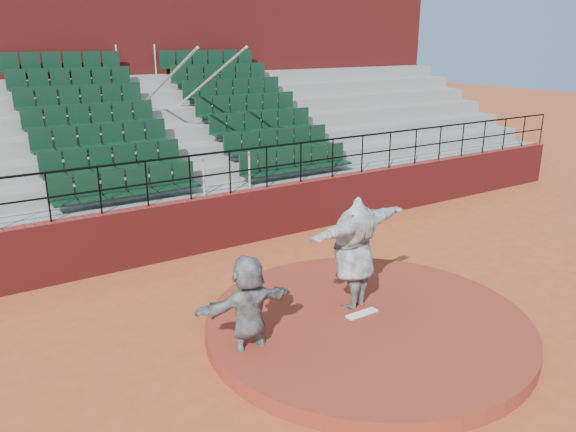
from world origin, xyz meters
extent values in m
plane|color=#A84B26|center=(0.00, 0.00, 0.00)|extent=(90.00, 90.00, 0.00)
cylinder|color=maroon|center=(0.00, 0.00, 0.12)|extent=(5.50, 5.50, 0.25)
cube|color=white|center=(0.00, 0.15, 0.27)|extent=(0.60, 0.15, 0.03)
cube|color=maroon|center=(0.00, 5.00, 0.65)|extent=(24.00, 0.30, 1.30)
cylinder|color=black|center=(0.00, 5.00, 2.30)|extent=(24.00, 0.05, 0.05)
cylinder|color=black|center=(0.00, 5.00, 1.80)|extent=(24.00, 0.04, 0.04)
cylinder|color=black|center=(-4.00, 5.00, 1.80)|extent=(0.04, 0.04, 1.00)
cylinder|color=black|center=(-3.00, 5.00, 1.80)|extent=(0.04, 0.04, 1.00)
cylinder|color=black|center=(-2.00, 5.00, 1.80)|extent=(0.04, 0.04, 1.00)
cylinder|color=black|center=(-1.00, 5.00, 1.80)|extent=(0.04, 0.04, 1.00)
cylinder|color=black|center=(0.00, 5.00, 1.80)|extent=(0.04, 0.04, 1.00)
cylinder|color=black|center=(1.00, 5.00, 1.80)|extent=(0.04, 0.04, 1.00)
cylinder|color=black|center=(2.00, 5.00, 1.80)|extent=(0.04, 0.04, 1.00)
cylinder|color=black|center=(3.00, 5.00, 1.80)|extent=(0.04, 0.04, 1.00)
cylinder|color=black|center=(4.00, 5.00, 1.80)|extent=(0.04, 0.04, 1.00)
cylinder|color=black|center=(5.00, 5.00, 1.80)|extent=(0.04, 0.04, 1.00)
cylinder|color=black|center=(6.00, 5.00, 1.80)|extent=(0.04, 0.04, 1.00)
cylinder|color=black|center=(7.00, 5.00, 1.80)|extent=(0.04, 0.04, 1.00)
cylinder|color=black|center=(8.00, 5.00, 1.80)|extent=(0.04, 0.04, 1.00)
cylinder|color=black|center=(9.00, 5.00, 1.80)|extent=(0.04, 0.04, 1.00)
cylinder|color=black|center=(10.00, 5.00, 1.80)|extent=(0.04, 0.04, 1.00)
cylinder|color=black|center=(11.00, 5.00, 1.80)|extent=(0.04, 0.04, 1.00)
cylinder|color=black|center=(12.00, 5.00, 1.80)|extent=(0.04, 0.04, 1.00)
cube|color=gray|center=(0.00, 5.58, 0.65)|extent=(24.00, 0.85, 1.30)
cube|color=black|center=(-2.25, 5.59, 1.66)|extent=(3.30, 0.48, 0.72)
cube|color=black|center=(2.25, 5.59, 1.66)|extent=(3.30, 0.48, 0.72)
cube|color=gray|center=(0.00, 6.43, 0.85)|extent=(24.00, 0.85, 1.70)
cube|color=black|center=(-2.25, 6.44, 2.06)|extent=(3.30, 0.48, 0.72)
cube|color=black|center=(2.25, 6.44, 2.06)|extent=(3.30, 0.48, 0.72)
cube|color=gray|center=(0.00, 7.28, 1.05)|extent=(24.00, 0.85, 2.10)
cube|color=black|center=(-2.25, 7.29, 2.46)|extent=(3.30, 0.48, 0.72)
cube|color=black|center=(2.25, 7.29, 2.46)|extent=(3.30, 0.48, 0.72)
cube|color=gray|center=(0.00, 8.12, 1.25)|extent=(24.00, 0.85, 2.50)
cube|color=black|center=(-2.25, 8.13, 2.86)|extent=(3.30, 0.48, 0.72)
cube|color=black|center=(2.25, 8.13, 2.86)|extent=(3.30, 0.48, 0.72)
cube|color=gray|center=(0.00, 8.97, 1.45)|extent=(24.00, 0.85, 2.90)
cube|color=black|center=(-2.25, 8.98, 3.26)|extent=(3.30, 0.48, 0.72)
cube|color=black|center=(2.25, 8.98, 3.26)|extent=(3.30, 0.48, 0.72)
cube|color=gray|center=(0.00, 9.82, 1.65)|extent=(24.00, 0.85, 3.30)
cube|color=black|center=(-2.25, 9.83, 3.66)|extent=(3.30, 0.48, 0.72)
cube|color=black|center=(2.25, 9.83, 3.66)|extent=(3.30, 0.48, 0.72)
cube|color=gray|center=(0.00, 10.68, 1.85)|extent=(24.00, 0.85, 3.70)
cube|color=black|center=(-2.25, 10.69, 4.06)|extent=(3.30, 0.48, 0.72)
cube|color=black|center=(2.25, 10.69, 4.06)|extent=(3.30, 0.48, 0.72)
cylinder|color=silver|center=(-0.60, 8.12, 3.40)|extent=(0.06, 5.97, 2.46)
cylinder|color=silver|center=(0.60, 8.12, 3.40)|extent=(0.06, 5.97, 2.46)
cube|color=maroon|center=(0.00, 12.60, 3.55)|extent=(24.00, 3.00, 7.10)
imported|color=black|center=(0.07, 0.49, 1.26)|extent=(2.56, 1.19, 2.02)
imported|color=black|center=(-2.13, 0.30, 0.87)|extent=(1.63, 0.57, 1.74)
camera|label=1|loc=(-5.78, -6.46, 4.79)|focal=35.00mm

